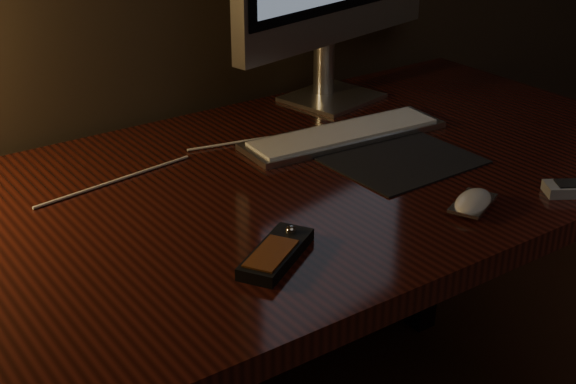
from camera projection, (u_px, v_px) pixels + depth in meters
desk at (235, 240)px, 1.41m from camera, size 1.60×0.75×0.75m
keyboard at (344, 134)px, 1.50m from camera, size 0.41×0.14×0.01m
mousepad at (403, 160)px, 1.40m from camera, size 0.25×0.20×0.00m
mouse at (473, 204)px, 1.23m from camera, size 0.11×0.08×0.02m
media_remote at (276, 253)px, 1.09m from camera, size 0.15×0.12×0.03m
cable at (194, 161)px, 1.40m from camera, size 0.57×0.04×0.00m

